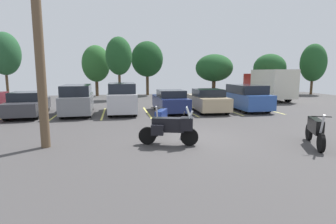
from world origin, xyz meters
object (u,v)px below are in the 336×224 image
utility_pole (36,7)px  car_silver (122,98)px  motorcycle_second (315,130)px  car_navy (170,101)px  motorcycle_third (161,119)px  box_truck (269,84)px  car_grey (77,100)px  car_blue (245,98)px  motorcycle_touring (171,127)px  car_charcoal (28,104)px  car_tan (208,101)px

utility_pole → car_silver: bearing=69.5°
motorcycle_second → car_navy: size_ratio=0.49×
motorcycle_third → car_navy: size_ratio=0.49×
car_navy → box_truck: 12.35m
car_grey → car_blue: (11.36, -0.26, -0.04)m
motorcycle_touring → motorcycle_third: bearing=89.8°
car_grey → car_navy: size_ratio=1.13×
motorcycle_touring → car_charcoal: (-7.34, 8.22, 0.03)m
motorcycle_second → car_navy: bearing=111.8°
car_charcoal → motorcycle_third: bearing=-39.2°
motorcycle_third → car_blue: car_blue is taller
motorcycle_third → box_truck: size_ratio=0.32×
car_silver → car_tan: 5.74m
car_navy → car_tan: car_tan is taller
car_charcoal → car_silver: car_silver is taller
motorcycle_second → motorcycle_third: motorcycle_second is taller
car_tan → utility_pole: (-8.58, -7.29, 4.08)m
car_navy → utility_pole: size_ratio=0.46×
motorcycle_third → car_tan: (4.10, 5.60, 0.15)m
car_navy → box_truck: box_truck is taller
car_grey → car_navy: (5.94, -0.39, -0.20)m
car_grey → car_silver: 2.81m
car_silver → car_navy: (3.14, -0.31, -0.25)m
car_charcoal → car_silver: size_ratio=1.07×
motorcycle_touring → car_navy: (1.53, 7.90, 0.06)m
motorcycle_second → box_truck: 16.67m
car_grey → box_truck: box_truck is taller
motorcycle_touring → car_blue: (6.95, 8.03, 0.21)m
car_charcoal → car_silver: 5.74m
motorcycle_second → car_grey: bearing=135.5°
motorcycle_third → car_grey: size_ratio=0.43×
car_tan → utility_pole: bearing=-139.6°
motorcycle_touring → car_silver: (-1.61, 8.22, 0.31)m
utility_pole → car_grey: bearing=89.6°
motorcycle_third → car_silver: size_ratio=0.47×
utility_pole → car_blue: bearing=33.3°
motorcycle_touring → motorcycle_third: 2.24m
motorcycle_third → car_blue: size_ratio=0.45×
car_charcoal → car_navy: car_navy is taller
motorcycle_touring → car_tan: (4.11, 7.84, 0.07)m
car_charcoal → car_tan: (11.45, -0.38, 0.03)m
car_charcoal → car_navy: bearing=-2.1°
motorcycle_third → utility_pole: utility_pole is taller
motorcycle_touring → car_blue: car_blue is taller
motorcycle_touring → car_navy: bearing=79.0°
motorcycle_touring → car_navy: 8.05m
car_silver → car_blue: car_silver is taller
car_navy → car_charcoal: bearing=177.9°
motorcycle_touring → car_silver: size_ratio=0.48×
motorcycle_touring → motorcycle_third: (0.01, 2.24, -0.08)m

